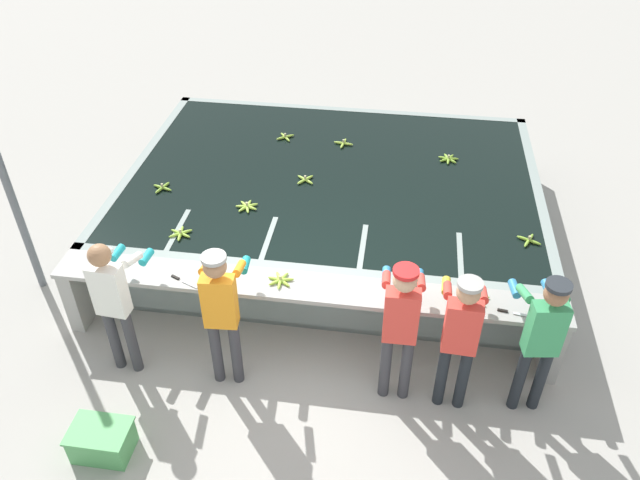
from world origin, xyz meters
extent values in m
plane|color=#A3A099|center=(0.00, 0.00, 0.00)|extent=(80.00, 80.00, 0.00)
cube|color=gray|center=(0.00, 2.42, 0.03)|extent=(5.33, 3.95, 0.06)
cube|color=gray|center=(0.00, 0.51, 0.43)|extent=(5.33, 0.12, 0.85)
cube|color=gray|center=(0.00, 4.34, 0.43)|extent=(5.33, 0.12, 0.85)
cube|color=gray|center=(-2.60, 2.42, 0.43)|extent=(0.12, 3.95, 0.85)
cube|color=gray|center=(2.60, 2.42, 0.43)|extent=(0.12, 3.95, 0.85)
cube|color=black|center=(0.00, 2.42, 0.45)|extent=(5.09, 3.71, 0.79)
cube|color=gray|center=(-1.60, 0.97, 0.43)|extent=(0.06, 0.80, 0.85)
cube|color=gray|center=(-0.53, 0.97, 0.43)|extent=(0.06, 0.80, 0.85)
cube|color=gray|center=(0.53, 0.97, 0.43)|extent=(0.06, 0.80, 0.85)
cube|color=gray|center=(1.60, 0.97, 0.43)|extent=(0.06, 0.80, 0.85)
cube|color=#9E9E99|center=(0.00, 0.23, 0.83)|extent=(5.33, 0.45, 0.05)
cube|color=#9E9E99|center=(-2.56, 0.23, 0.40)|extent=(0.16, 0.41, 0.80)
cube|color=#9E9E99|center=(2.56, 0.23, 0.40)|extent=(0.16, 0.41, 0.80)
cylinder|color=#38383D|center=(-1.90, -0.37, 0.40)|extent=(0.11, 0.11, 0.81)
cylinder|color=#38383D|center=(-1.70, -0.38, 0.40)|extent=(0.11, 0.11, 0.81)
cube|color=white|center=(-1.80, -0.38, 1.10)|extent=(0.33, 0.19, 0.57)
sphere|color=#9E704C|center=(-1.80, -0.38, 1.52)|extent=(0.22, 0.22, 0.22)
cylinder|color=white|center=(-1.94, -0.11, 1.30)|extent=(0.10, 0.31, 0.18)
cylinder|color=#1EA3AD|center=(-1.92, 0.14, 1.13)|extent=(0.10, 0.21, 0.08)
cylinder|color=white|center=(-1.62, -0.14, 1.30)|extent=(0.10, 0.31, 0.18)
cylinder|color=#1EA3AD|center=(-1.60, 0.11, 1.13)|extent=(0.10, 0.21, 0.08)
cylinder|color=#38383D|center=(-0.80, -0.39, 0.41)|extent=(0.11, 0.11, 0.81)
cylinder|color=#38383D|center=(-0.60, -0.38, 0.41)|extent=(0.11, 0.11, 0.81)
cube|color=orange|center=(-0.70, -0.38, 1.10)|extent=(0.33, 0.19, 0.58)
sphere|color=#9E704C|center=(-0.70, -0.38, 1.53)|extent=(0.22, 0.22, 0.22)
cylinder|color=#9E9E99|center=(-0.70, -0.38, 1.63)|extent=(0.23, 0.23, 0.04)
cylinder|color=orange|center=(-0.88, -0.14, 1.30)|extent=(0.10, 0.31, 0.18)
cylinder|color=teal|center=(-0.90, 0.10, 1.14)|extent=(0.10, 0.21, 0.08)
cylinder|color=orange|center=(-0.56, -0.12, 1.30)|extent=(0.10, 0.31, 0.18)
cylinder|color=teal|center=(-0.58, 0.13, 1.14)|extent=(0.10, 0.21, 0.08)
cylinder|color=#38383D|center=(0.89, -0.34, 0.41)|extent=(0.11, 0.11, 0.82)
cylinder|color=#38383D|center=(1.09, -0.33, 0.41)|extent=(0.11, 0.11, 0.82)
cube|color=#DB3D33|center=(0.99, -0.33, 1.11)|extent=(0.32, 0.18, 0.58)
sphere|color=tan|center=(0.99, -0.33, 1.54)|extent=(0.22, 0.22, 0.22)
cylinder|color=red|center=(0.99, -0.33, 1.64)|extent=(0.23, 0.23, 0.04)
cylinder|color=#DB3D33|center=(0.83, -0.09, 1.31)|extent=(0.09, 0.31, 0.18)
cylinder|color=teal|center=(0.82, 0.16, 1.14)|extent=(0.09, 0.20, 0.08)
cylinder|color=#DB3D33|center=(1.15, -0.08, 1.31)|extent=(0.09, 0.31, 0.18)
cylinder|color=teal|center=(1.14, 0.17, 1.14)|extent=(0.09, 0.20, 0.08)
cylinder|color=#1E2328|center=(1.44, -0.36, 0.40)|extent=(0.11, 0.11, 0.79)
cylinder|color=#1E2328|center=(1.64, -0.37, 0.40)|extent=(0.11, 0.11, 0.79)
cube|color=#DB3D33|center=(1.54, -0.36, 1.07)|extent=(0.33, 0.18, 0.56)
sphere|color=tan|center=(1.54, -0.36, 1.49)|extent=(0.21, 0.21, 0.21)
cylinder|color=#9E9E99|center=(1.54, -0.36, 1.59)|extent=(0.23, 0.23, 0.04)
cylinder|color=#DB3D33|center=(1.39, -0.11, 1.27)|extent=(0.09, 0.31, 0.18)
cylinder|color=gold|center=(1.40, 0.14, 1.10)|extent=(0.09, 0.20, 0.08)
cylinder|color=#DB3D33|center=(1.71, -0.12, 1.27)|extent=(0.09, 0.31, 0.18)
cylinder|color=gold|center=(1.72, 0.13, 1.10)|extent=(0.09, 0.20, 0.08)
cylinder|color=#1E2328|center=(2.18, -0.31, 0.40)|extent=(0.11, 0.11, 0.80)
cylinder|color=#1E2328|center=(2.38, -0.28, 0.40)|extent=(0.11, 0.11, 0.80)
cube|color=#38995B|center=(2.28, -0.29, 1.08)|extent=(0.34, 0.21, 0.57)
sphere|color=#896042|center=(2.28, -0.29, 1.51)|extent=(0.22, 0.22, 0.22)
cylinder|color=#282D33|center=(2.28, -0.29, 1.60)|extent=(0.23, 0.23, 0.04)
cylinder|color=#38995B|center=(2.09, -0.07, 1.28)|extent=(0.12, 0.32, 0.18)
cylinder|color=teal|center=(2.05, 0.18, 1.12)|extent=(0.11, 0.21, 0.08)
cylinder|color=#38995B|center=(2.40, -0.02, 1.28)|extent=(0.12, 0.32, 0.18)
cylinder|color=teal|center=(2.37, 0.23, 1.12)|extent=(0.11, 0.21, 0.08)
ellipsoid|color=#9EC642|center=(0.11, 3.23, 0.87)|extent=(0.17, 0.06, 0.04)
ellipsoid|color=#9EC642|center=(0.06, 3.29, 0.87)|extent=(0.06, 0.17, 0.04)
ellipsoid|color=#9EC642|center=(0.00, 3.24, 0.87)|extent=(0.17, 0.06, 0.04)
ellipsoid|color=#9EC642|center=(0.05, 3.18, 0.87)|extent=(0.06, 0.17, 0.04)
cylinder|color=tan|center=(0.05, 3.23, 0.90)|extent=(0.03, 0.03, 0.04)
ellipsoid|color=#7FAD33|center=(-2.01, 1.75, 0.87)|extent=(0.17, 0.09, 0.04)
ellipsoid|color=#7FAD33|center=(-2.05, 1.82, 0.87)|extent=(0.09, 0.17, 0.04)
ellipsoid|color=#7FAD33|center=(-2.12, 1.78, 0.87)|extent=(0.17, 0.09, 0.04)
ellipsoid|color=#7FAD33|center=(-2.08, 1.72, 0.87)|extent=(0.09, 0.17, 0.04)
cylinder|color=tan|center=(-2.07, 1.77, 0.90)|extent=(0.03, 0.03, 0.04)
ellipsoid|color=#7FAD33|center=(1.56, 3.02, 0.87)|extent=(0.17, 0.06, 0.04)
ellipsoid|color=#7FAD33|center=(1.53, 3.06, 0.87)|extent=(0.11, 0.17, 0.04)
ellipsoid|color=#7FAD33|center=(1.48, 3.06, 0.87)|extent=(0.10, 0.17, 0.04)
ellipsoid|color=#7FAD33|center=(1.45, 3.03, 0.87)|extent=(0.17, 0.08, 0.04)
ellipsoid|color=#7FAD33|center=(1.46, 2.98, 0.87)|extent=(0.16, 0.13, 0.04)
ellipsoid|color=#7FAD33|center=(1.50, 2.95, 0.87)|extent=(0.05, 0.17, 0.04)
ellipsoid|color=#7FAD33|center=(1.55, 2.97, 0.87)|extent=(0.15, 0.14, 0.04)
cylinder|color=tan|center=(1.50, 3.01, 0.90)|extent=(0.03, 0.03, 0.04)
ellipsoid|color=#7FAD33|center=(2.39, 1.37, 0.87)|extent=(0.11, 0.17, 0.04)
ellipsoid|color=#7FAD33|center=(2.32, 1.34, 0.87)|extent=(0.17, 0.11, 0.04)
ellipsoid|color=#7FAD33|center=(2.34, 1.27, 0.87)|extent=(0.11, 0.17, 0.04)
ellipsoid|color=#7FAD33|center=(2.41, 1.30, 0.87)|extent=(0.17, 0.11, 0.04)
cylinder|color=tan|center=(2.37, 1.32, 0.90)|extent=(0.03, 0.03, 0.04)
ellipsoid|color=#93BC3D|center=(-0.74, 3.33, 0.87)|extent=(0.16, 0.13, 0.04)
ellipsoid|color=#93BC3D|center=(-0.82, 3.34, 0.87)|extent=(0.13, 0.16, 0.04)
ellipsoid|color=#93BC3D|center=(-0.83, 3.26, 0.87)|extent=(0.16, 0.13, 0.04)
ellipsoid|color=#93BC3D|center=(-0.75, 3.25, 0.87)|extent=(0.13, 0.16, 0.04)
cylinder|color=tan|center=(-0.79, 3.30, 0.90)|extent=(0.03, 0.03, 0.04)
ellipsoid|color=#9EC642|center=(-0.97, 1.51, 0.87)|extent=(0.17, 0.05, 0.04)
ellipsoid|color=#9EC642|center=(-0.95, 1.47, 0.87)|extent=(0.12, 0.16, 0.04)
ellipsoid|color=#9EC642|center=(-0.90, 1.46, 0.87)|extent=(0.09, 0.17, 0.04)
ellipsoid|color=#9EC642|center=(-0.86, 1.50, 0.87)|extent=(0.17, 0.09, 0.04)
ellipsoid|color=#9EC642|center=(-0.87, 1.54, 0.87)|extent=(0.16, 0.12, 0.04)
ellipsoid|color=#9EC642|center=(-0.91, 1.57, 0.87)|extent=(0.06, 0.17, 0.04)
ellipsoid|color=#9EC642|center=(-0.95, 1.55, 0.87)|extent=(0.15, 0.15, 0.04)
cylinder|color=tan|center=(-0.92, 1.52, 0.90)|extent=(0.03, 0.03, 0.04)
ellipsoid|color=#9EC642|center=(-0.28, 2.18, 0.87)|extent=(0.16, 0.13, 0.04)
ellipsoid|color=#9EC642|center=(-0.29, 2.26, 0.87)|extent=(0.13, 0.16, 0.04)
ellipsoid|color=#9EC642|center=(-0.36, 2.25, 0.87)|extent=(0.16, 0.13, 0.04)
ellipsoid|color=#9EC642|center=(-0.35, 2.17, 0.87)|extent=(0.13, 0.16, 0.04)
cylinder|color=tan|center=(-0.32, 2.21, 0.90)|extent=(0.03, 0.03, 0.04)
ellipsoid|color=#8CB738|center=(-1.58, 0.85, 0.87)|extent=(0.16, 0.13, 0.04)
ellipsoid|color=#8CB738|center=(-1.53, 0.82, 0.87)|extent=(0.06, 0.17, 0.04)
ellipsoid|color=#8CB738|center=(-1.48, 0.86, 0.87)|extent=(0.17, 0.10, 0.04)
ellipsoid|color=#8CB738|center=(-1.49, 0.91, 0.87)|extent=(0.16, 0.13, 0.04)
ellipsoid|color=#8CB738|center=(-1.54, 0.93, 0.87)|extent=(0.06, 0.17, 0.04)
ellipsoid|color=#8CB738|center=(-1.58, 0.90, 0.87)|extent=(0.17, 0.10, 0.04)
cylinder|color=tan|center=(-1.53, 0.88, 0.90)|extent=(0.03, 0.03, 0.04)
ellipsoid|color=#93BC3D|center=(-0.25, 0.20, 0.87)|extent=(0.04, 0.17, 0.04)
ellipsoid|color=#93BC3D|center=(-0.21, 0.22, 0.87)|extent=(0.16, 0.13, 0.04)
ellipsoid|color=#93BC3D|center=(-0.20, 0.26, 0.87)|extent=(0.17, 0.08, 0.04)
ellipsoid|color=#93BC3D|center=(-0.23, 0.30, 0.87)|extent=(0.10, 0.17, 0.04)
ellipsoid|color=#93BC3D|center=(-0.28, 0.30, 0.87)|extent=(0.11, 0.17, 0.04)
ellipsoid|color=#93BC3D|center=(-0.31, 0.26, 0.87)|extent=(0.17, 0.07, 0.04)
ellipsoid|color=#93BC3D|center=(-0.30, 0.22, 0.87)|extent=(0.15, 0.14, 0.04)
cylinder|color=tan|center=(-0.25, 0.25, 0.91)|extent=(0.03, 0.03, 0.04)
ellipsoid|color=#8CB738|center=(1.67, 0.26, 0.87)|extent=(0.17, 0.07, 0.04)
ellipsoid|color=#8CB738|center=(1.71, 0.22, 0.87)|extent=(0.09, 0.17, 0.04)
ellipsoid|color=#8CB738|center=(1.76, 0.23, 0.87)|extent=(0.14, 0.15, 0.04)
ellipsoid|color=#8CB738|center=(1.78, 0.28, 0.87)|extent=(0.17, 0.07, 0.04)
ellipsoid|color=#8CB738|center=(1.75, 0.33, 0.87)|extent=(0.09, 0.17, 0.04)
ellipsoid|color=#8CB738|center=(1.69, 0.32, 0.87)|extent=(0.14, 0.15, 0.04)
cylinder|color=tan|center=(1.73, 0.27, 0.91)|extent=(0.03, 0.03, 0.04)
cube|color=silver|center=(-1.16, 0.07, 0.86)|extent=(0.20, 0.11, 0.00)
cube|color=black|center=(-1.35, 0.15, 0.86)|extent=(0.10, 0.06, 0.02)
cube|color=silver|center=(2.18, 0.10, 0.86)|extent=(0.20, 0.06, 0.00)
cube|color=black|center=(1.98, 0.13, 0.86)|extent=(0.10, 0.04, 0.02)
cube|color=#4C9E56|center=(-1.63, -1.39, 0.15)|extent=(0.52, 0.36, 0.30)
cube|color=#4C9E56|center=(-1.63, -1.39, 0.31)|extent=(0.55, 0.39, 0.02)
cylinder|color=slate|center=(-3.36, 0.72, 1.60)|extent=(0.09, 0.09, 3.20)
camera|label=1|loc=(0.85, -4.48, 5.12)|focal=35.00mm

